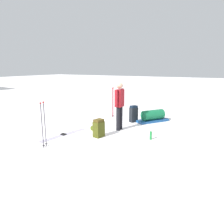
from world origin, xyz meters
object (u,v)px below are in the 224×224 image
object	(u,v)px
ski_poles_planted_far	(43,122)
sleeping_mat_rolled	(96,126)
gear_sled	(153,116)
backpack_bright	(134,114)
thermos_bottle	(151,135)
ski_poles_planted_near	(113,101)
skier_standing	(120,104)
backpack_large_dark	(99,128)
ski_pair_near	(63,135)

from	to	relation	value
ski_poles_planted_far	sleeping_mat_rolled	bearing A→B (deg)	-7.66
ski_poles_planted_far	gear_sled	xyz separation A→B (m)	(4.16, -1.79, -0.49)
backpack_bright	thermos_bottle	distance (m)	2.16
ski_poles_planted_near	ski_poles_planted_far	world-z (taller)	ski_poles_planted_near
skier_standing	gear_sled	bearing A→B (deg)	-22.29
backpack_bright	gear_sled	size ratio (longest dim) A/B	0.50
backpack_bright	ski_poles_planted_far	size ratio (longest dim) A/B	0.52
backpack_bright	ski_poles_planted_near	xyz separation A→B (m)	(0.32, 1.15, 0.41)
skier_standing	backpack_large_dark	size ratio (longest dim) A/B	2.91
ski_poles_planted_near	gear_sled	xyz separation A→B (m)	(0.11, -1.83, -0.51)
skier_standing	sleeping_mat_rolled	world-z (taller)	skier_standing
skier_standing	thermos_bottle	distance (m)	1.63
backpack_large_dark	ski_poles_planted_far	bearing A→B (deg)	149.31
skier_standing	sleeping_mat_rolled	bearing A→B (deg)	110.88
skier_standing	ski_poles_planted_far	size ratio (longest dim) A/B	1.31
skier_standing	gear_sled	world-z (taller)	skier_standing
ski_pair_near	backpack_large_dark	size ratio (longest dim) A/B	3.09
backpack_bright	sleeping_mat_rolled	world-z (taller)	backpack_bright
backpack_bright	gear_sled	distance (m)	0.81
backpack_bright	thermos_bottle	size ratio (longest dim) A/B	2.61
thermos_bottle	ski_poles_planted_near	bearing A→B (deg)	50.77
backpack_bright	ski_poles_planted_far	xyz separation A→B (m)	(-3.74, 1.11, 0.39)
thermos_bottle	gear_sled	bearing A→B (deg)	16.79
skier_standing	ski_pair_near	distance (m)	2.19
sleeping_mat_rolled	ski_poles_planted_far	bearing A→B (deg)	172.34
ski_pair_near	backpack_large_dark	world-z (taller)	backpack_large_dark
skier_standing	sleeping_mat_rolled	size ratio (longest dim) A/B	3.09
ski_pair_near	ski_poles_planted_far	bearing A→B (deg)	-166.89
ski_pair_near	backpack_bright	bearing A→B (deg)	-26.51
ski_poles_planted_far	gear_sled	distance (m)	4.56
skier_standing	ski_poles_planted_near	size ratio (longest dim) A/B	1.28
ski_poles_planted_far	thermos_bottle	xyz separation A→B (m)	(2.04, -2.43, -0.59)
ski_poles_planted_far	sleeping_mat_rolled	size ratio (longest dim) A/B	2.35
ski_poles_planted_near	backpack_large_dark	bearing A→B (deg)	-160.53
backpack_bright	backpack_large_dark	bearing A→B (deg)	173.98
skier_standing	backpack_bright	size ratio (longest dim) A/B	2.50
ski_poles_planted_near	ski_poles_planted_far	distance (m)	4.06
ski_pair_near	gear_sled	size ratio (longest dim) A/B	1.32
backpack_bright	ski_poles_planted_near	size ratio (longest dim) A/B	0.51
skier_standing	ski_pair_near	xyz separation A→B (m)	(-1.46, 1.34, -0.94)
backpack_large_dark	ski_poles_planted_near	xyz separation A→B (m)	(2.59, 0.91, 0.45)
skier_standing	thermos_bottle	bearing A→B (deg)	-108.40
ski_poles_planted_near	skier_standing	bearing A→B (deg)	-144.06
ski_pair_near	thermos_bottle	distance (m)	2.86
ski_poles_planted_near	sleeping_mat_rolled	bearing A→B (deg)	-170.03
gear_sled	sleeping_mat_rolled	bearing A→B (deg)	143.00
backpack_large_dark	sleeping_mat_rolled	distance (m)	0.93
sleeping_mat_rolled	thermos_bottle	xyz separation A→B (m)	(-0.13, -2.14, 0.04)
skier_standing	backpack_large_dark	world-z (taller)	skier_standing
ski_pair_near	gear_sled	xyz separation A→B (m)	(3.14, -2.03, 0.21)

